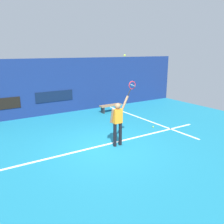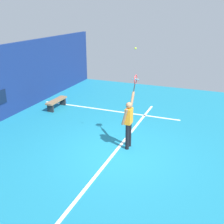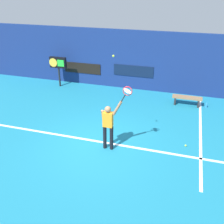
{
  "view_description": "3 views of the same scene",
  "coord_description": "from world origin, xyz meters",
  "px_view_note": "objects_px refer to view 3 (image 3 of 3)",
  "views": [
    {
      "loc": [
        -4.43,
        -7.35,
        3.61
      ],
      "look_at": [
        0.4,
        0.23,
        1.27
      ],
      "focal_mm": 38.02,
      "sensor_mm": 36.0,
      "label": 1
    },
    {
      "loc": [
        -7.96,
        -2.91,
        4.64
      ],
      "look_at": [
        0.06,
        0.31,
        1.4
      ],
      "focal_mm": 44.51,
      "sensor_mm": 36.0,
      "label": 2
    },
    {
      "loc": [
        2.78,
        -7.62,
        5.46
      ],
      "look_at": [
        0.47,
        0.11,
        1.35
      ],
      "focal_mm": 41.59,
      "sensor_mm": 36.0,
      "label": 3
    }
  ],
  "objects_px": {
    "tennis_player": "(108,124)",
    "spare_ball": "(186,146)",
    "water_bottle": "(206,105)",
    "court_bench": "(187,99)",
    "tennis_racket": "(127,92)",
    "tennis_ball": "(113,56)",
    "scoreboard_clock": "(58,64)"
  },
  "relations": [
    {
      "from": "court_bench",
      "to": "tennis_racket",
      "type": "bearing_deg",
      "value": -112.81
    },
    {
      "from": "tennis_player",
      "to": "water_bottle",
      "type": "xyz_separation_m",
      "value": [
        3.49,
        4.58,
        -0.89
      ]
    },
    {
      "from": "tennis_player",
      "to": "spare_ball",
      "type": "relative_size",
      "value": 28.64
    },
    {
      "from": "tennis_racket",
      "to": "tennis_ball",
      "type": "distance_m",
      "value": 1.23
    },
    {
      "from": "tennis_racket",
      "to": "court_bench",
      "type": "relative_size",
      "value": 0.44
    },
    {
      "from": "tennis_ball",
      "to": "spare_ball",
      "type": "relative_size",
      "value": 1.0
    },
    {
      "from": "scoreboard_clock",
      "to": "tennis_ball",
      "type": "bearing_deg",
      "value": -47.89
    },
    {
      "from": "tennis_player",
      "to": "water_bottle",
      "type": "height_order",
      "value": "tennis_player"
    },
    {
      "from": "tennis_player",
      "to": "court_bench",
      "type": "bearing_deg",
      "value": 60.73
    },
    {
      "from": "court_bench",
      "to": "spare_ball",
      "type": "height_order",
      "value": "court_bench"
    },
    {
      "from": "tennis_player",
      "to": "tennis_racket",
      "type": "height_order",
      "value": "tennis_racket"
    },
    {
      "from": "court_bench",
      "to": "water_bottle",
      "type": "xyz_separation_m",
      "value": [
        0.93,
        0.0,
        -0.22
      ]
    },
    {
      "from": "tennis_racket",
      "to": "tennis_ball",
      "type": "relative_size",
      "value": 9.05
    },
    {
      "from": "tennis_player",
      "to": "tennis_ball",
      "type": "xyz_separation_m",
      "value": [
        0.21,
        -0.1,
        2.43
      ]
    },
    {
      "from": "tennis_player",
      "to": "court_bench",
      "type": "height_order",
      "value": "tennis_player"
    },
    {
      "from": "tennis_player",
      "to": "court_bench",
      "type": "distance_m",
      "value": 5.29
    },
    {
      "from": "tennis_racket",
      "to": "water_bottle",
      "type": "distance_m",
      "value": 5.82
    },
    {
      "from": "tennis_racket",
      "to": "water_bottle",
      "type": "height_order",
      "value": "tennis_racket"
    },
    {
      "from": "tennis_ball",
      "to": "court_bench",
      "type": "relative_size",
      "value": 0.05
    },
    {
      "from": "tennis_player",
      "to": "tennis_racket",
      "type": "relative_size",
      "value": 3.16
    },
    {
      "from": "tennis_ball",
      "to": "water_bottle",
      "type": "xyz_separation_m",
      "value": [
        3.28,
        4.68,
        -3.32
      ]
    },
    {
      "from": "tennis_racket",
      "to": "spare_ball",
      "type": "height_order",
      "value": "tennis_racket"
    },
    {
      "from": "tennis_player",
      "to": "spare_ball",
      "type": "height_order",
      "value": "tennis_player"
    },
    {
      "from": "water_bottle",
      "to": "spare_ball",
      "type": "height_order",
      "value": "water_bottle"
    },
    {
      "from": "tennis_racket",
      "to": "scoreboard_clock",
      "type": "distance_m",
      "value": 7.37
    },
    {
      "from": "scoreboard_clock",
      "to": "spare_ball",
      "type": "xyz_separation_m",
      "value": [
        7.23,
        -4.22,
        -1.28
      ]
    },
    {
      "from": "water_bottle",
      "to": "spare_ball",
      "type": "bearing_deg",
      "value": -102.35
    },
    {
      "from": "tennis_player",
      "to": "water_bottle",
      "type": "distance_m",
      "value": 5.83
    },
    {
      "from": "tennis_racket",
      "to": "tennis_ball",
      "type": "xyz_separation_m",
      "value": [
        -0.43,
        -0.1,
        1.15
      ]
    },
    {
      "from": "tennis_ball",
      "to": "water_bottle",
      "type": "relative_size",
      "value": 0.28
    },
    {
      "from": "tennis_racket",
      "to": "scoreboard_clock",
      "type": "relative_size",
      "value": 0.36
    },
    {
      "from": "scoreboard_clock",
      "to": "court_bench",
      "type": "height_order",
      "value": "scoreboard_clock"
    }
  ]
}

